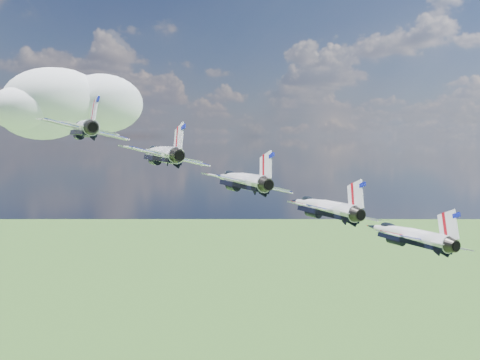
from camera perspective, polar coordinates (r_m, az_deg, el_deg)
cloud_far at (r=248.23m, az=-18.59°, el=7.47°), size 69.12×54.31×27.16m
jet_0 at (r=70.05m, az=-16.45°, el=5.32°), size 14.27×17.35×6.82m
jet_1 at (r=66.78m, az=-8.52°, el=2.79°), size 14.27×17.35×6.82m
jet_2 at (r=65.05m, az=0.00°, el=0.00°), size 14.27×17.35×6.82m
jet_3 at (r=64.97m, az=8.76°, el=-2.87°), size 14.27×17.35×6.82m
jet_4 at (r=66.54m, az=17.36°, el=-5.60°), size 14.27×17.35×6.82m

